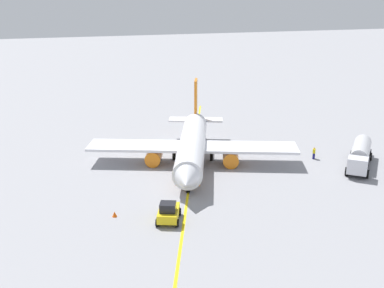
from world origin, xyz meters
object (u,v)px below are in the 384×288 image
pushback_tug (168,212)px  refueling_worker (314,153)px  safety_cone_nose (115,214)px  airplane (192,146)px  fuel_tanker (360,154)px

pushback_tug → refueling_worker: (-12.30, 24.46, -0.19)m
pushback_tug → safety_cone_nose: 5.81m
airplane → fuel_tanker: size_ratio=2.79×
airplane → fuel_tanker: bearing=69.6°
safety_cone_nose → fuel_tanker: bearing=98.4°
fuel_tanker → safety_cone_nose: fuel_tanker is taller
pushback_tug → safety_cone_nose: size_ratio=7.06×
safety_cone_nose → pushback_tug: bearing=62.1°
refueling_worker → pushback_tug: bearing=-63.3°
fuel_tanker → refueling_worker: fuel_tanker is taller
pushback_tug → refueling_worker: pushback_tug is taller
pushback_tug → refueling_worker: bearing=116.7°
airplane → refueling_worker: 17.29m
fuel_tanker → safety_cone_nose: (5.00, -33.69, -1.45)m
pushback_tug → safety_cone_nose: (-2.70, -5.09, -0.72)m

